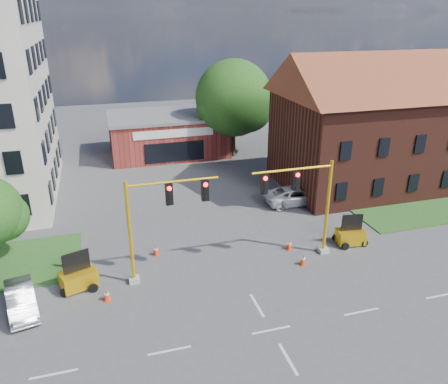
{
  "coord_description": "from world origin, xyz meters",
  "views": [
    {
      "loc": [
        -6.99,
        -15.71,
        14.36
      ],
      "look_at": [
        0.51,
        10.0,
        3.24
      ],
      "focal_mm": 35.0,
      "sensor_mm": 36.0,
      "label": 1
    }
  ],
  "objects_px": {
    "signal_mast_west": "(159,217)",
    "signal_mast_east": "(304,199)",
    "trailer_west": "(78,277)",
    "pickup_white": "(296,195)",
    "trailer_east": "(350,235)"
  },
  "relations": [
    {
      "from": "pickup_white",
      "to": "signal_mast_east",
      "type": "bearing_deg",
      "value": 158.54
    },
    {
      "from": "signal_mast_west",
      "to": "trailer_west",
      "type": "bearing_deg",
      "value": 175.96
    },
    {
      "from": "signal_mast_east",
      "to": "pickup_white",
      "type": "height_order",
      "value": "signal_mast_east"
    },
    {
      "from": "signal_mast_west",
      "to": "trailer_east",
      "type": "relative_size",
      "value": 3.04
    },
    {
      "from": "trailer_west",
      "to": "trailer_east",
      "type": "relative_size",
      "value": 1.09
    },
    {
      "from": "signal_mast_east",
      "to": "pickup_white",
      "type": "distance_m",
      "value": 8.86
    },
    {
      "from": "signal_mast_west",
      "to": "trailer_west",
      "type": "distance_m",
      "value": 5.68
    },
    {
      "from": "signal_mast_east",
      "to": "trailer_west",
      "type": "distance_m",
      "value": 13.75
    },
    {
      "from": "signal_mast_west",
      "to": "pickup_white",
      "type": "height_order",
      "value": "signal_mast_west"
    },
    {
      "from": "signal_mast_west",
      "to": "signal_mast_east",
      "type": "relative_size",
      "value": 1.0
    },
    {
      "from": "trailer_west",
      "to": "trailer_east",
      "type": "height_order",
      "value": "trailer_west"
    },
    {
      "from": "signal_mast_east",
      "to": "signal_mast_west",
      "type": "bearing_deg",
      "value": 180.0
    },
    {
      "from": "signal_mast_west",
      "to": "signal_mast_east",
      "type": "distance_m",
      "value": 8.71
    },
    {
      "from": "signal_mast_west",
      "to": "trailer_west",
      "type": "height_order",
      "value": "signal_mast_west"
    },
    {
      "from": "signal_mast_west",
      "to": "trailer_east",
      "type": "bearing_deg",
      "value": 2.32
    }
  ]
}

